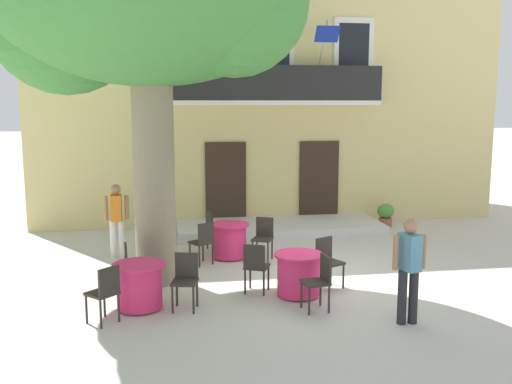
{
  "coord_description": "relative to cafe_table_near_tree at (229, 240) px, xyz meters",
  "views": [
    {
      "loc": [
        -2.82,
        -10.25,
        3.34
      ],
      "look_at": [
        -0.78,
        2.61,
        1.3
      ],
      "focal_mm": 40.01,
      "sensor_mm": 36.0,
      "label": 1
    }
  ],
  "objects": [
    {
      "name": "building_facade",
      "position": [
        1.57,
        5.25,
        3.36
      ],
      "size": [
        13.0,
        5.09,
        7.5
      ],
      "color": "#DBC67F",
      "rests_on": "ground"
    },
    {
      "name": "ground_plane",
      "position": [
        1.51,
        -1.74,
        -0.39
      ],
      "size": [
        120.0,
        120.0,
        0.0
      ],
      "primitive_type": "plane",
      "color": "beige"
    },
    {
      "name": "cafe_chair_front_1",
      "position": [
        -2.27,
        -3.43,
        0.14
      ],
      "size": [
        0.57,
        0.57,
        0.91
      ],
      "color": "#2D2823",
      "rests_on": "ground"
    },
    {
      "name": "cafe_chair_front_2",
      "position": [
        -1.04,
        -2.95,
        0.14
      ],
      "size": [
        0.48,
        0.48,
        0.91
      ],
      "color": "#2D2823",
      "rests_on": "ground"
    },
    {
      "name": "ground_planter_right",
      "position": [
        4.57,
        2.52,
        -0.05
      ],
      "size": [
        0.45,
        0.45,
        0.62
      ],
      "color": "#995638",
      "rests_on": "ground"
    },
    {
      "name": "cafe_chair_front_0",
      "position": [
        -1.94,
        -2.11,
        0.14
      ],
      "size": [
        0.44,
        0.44,
        0.91
      ],
      "color": "#2D2823",
      "rests_on": "ground"
    },
    {
      "name": "cafe_chair_near_tree_2",
      "position": [
        -0.59,
        -0.47,
        0.14
      ],
      "size": [
        0.55,
        0.55,
        0.91
      ],
      "color": "#2D2823",
      "rests_on": "ground"
    },
    {
      "name": "pedestrian_mid_plaza",
      "position": [
        -2.4,
        0.42,
        0.52
      ],
      "size": [
        0.53,
        0.34,
        1.62
      ],
      "color": "silver",
      "rests_on": "ground"
    },
    {
      "name": "cafe_table_middle",
      "position": [
        0.92,
        -2.64,
        0.0
      ],
      "size": [
        0.86,
        0.86,
        0.76
      ],
      "color": "#E52D66",
      "rests_on": "ground"
    },
    {
      "name": "cafe_chair_near_tree_0",
      "position": [
        0.71,
        -0.26,
        0.14
      ],
      "size": [
        0.53,
        0.53,
        0.91
      ],
      "color": "#2D2823",
      "rests_on": "ground"
    },
    {
      "name": "cafe_table_near_tree",
      "position": [
        0.0,
        0.0,
        0.0
      ],
      "size": [
        0.86,
        0.86,
        0.76
      ],
      "color": "#E52D66",
      "rests_on": "ground"
    },
    {
      "name": "cafe_chair_middle_0",
      "position": [
        0.2,
        -2.4,
        0.14
      ],
      "size": [
        0.53,
        0.53,
        0.91
      ],
      "color": "#2D2823",
      "rests_on": "ground"
    },
    {
      "name": "cafe_chair_near_tree_1",
      "position": [
        -0.28,
        0.7,
        0.14
      ],
      "size": [
        0.49,
        0.49,
        0.91
      ],
      "color": "#2D2823",
      "rests_on": "ground"
    },
    {
      "name": "entrance_step_platform",
      "position": [
        1.57,
        2.3,
        -0.27
      ],
      "size": [
        5.3,
        1.92,
        0.25
      ],
      "primitive_type": "cube",
      "color": "silver",
      "rests_on": "ground"
    },
    {
      "name": "pedestrian_near_entrance",
      "position": [
        2.27,
        -4.14,
        0.53
      ],
      "size": [
        0.53,
        0.38,
        1.64
      ],
      "color": "#232328",
      "rests_on": "ground"
    },
    {
      "name": "ground_planter_left",
      "position": [
        -1.43,
        2.28,
        -0.01
      ],
      "size": [
        0.38,
        0.38,
        0.7
      ],
      "color": "slate",
      "rests_on": "ground"
    },
    {
      "name": "cafe_table_front",
      "position": [
        -1.79,
        -2.85,
        0.0
      ],
      "size": [
        0.86,
        0.86,
        0.76
      ],
      "color": "#E52D66",
      "rests_on": "ground"
    },
    {
      "name": "cafe_chair_middle_2",
      "position": [
        1.56,
        -2.24,
        0.14
      ],
      "size": [
        0.54,
        0.54,
        0.91
      ],
      "color": "#2D2823",
      "rests_on": "ground"
    },
    {
      "name": "cafe_chair_middle_1",
      "position": [
        1.1,
        -3.37,
        0.14
      ],
      "size": [
        0.45,
        0.45,
        0.91
      ],
      "color": "#2D2823",
      "rests_on": "ground"
    }
  ]
}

